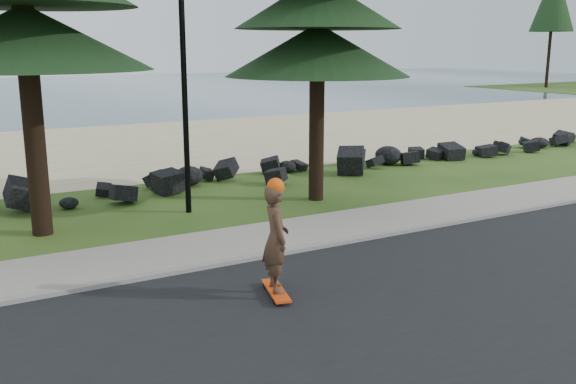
# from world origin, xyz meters

# --- Properties ---
(ground) EXTENTS (160.00, 160.00, 0.00)m
(ground) POSITION_xyz_m (0.00, 0.00, 0.00)
(ground) COLOR #254716
(ground) RESTS_ON ground
(road) EXTENTS (160.00, 7.00, 0.02)m
(road) POSITION_xyz_m (0.00, -4.50, 0.01)
(road) COLOR black
(road) RESTS_ON ground
(kerb) EXTENTS (160.00, 0.20, 0.10)m
(kerb) POSITION_xyz_m (0.00, -0.90, 0.05)
(kerb) COLOR gray
(kerb) RESTS_ON ground
(sidewalk) EXTENTS (160.00, 2.00, 0.08)m
(sidewalk) POSITION_xyz_m (0.00, 0.20, 0.04)
(sidewalk) COLOR gray
(sidewalk) RESTS_ON ground
(beach_sand) EXTENTS (160.00, 15.00, 0.01)m
(beach_sand) POSITION_xyz_m (0.00, 14.50, 0.01)
(beach_sand) COLOR tan
(beach_sand) RESTS_ON ground
(seawall_boulders) EXTENTS (60.00, 2.40, 1.10)m
(seawall_boulders) POSITION_xyz_m (0.00, 5.60, 0.00)
(seawall_boulders) COLOR black
(seawall_boulders) RESTS_ON ground
(lamp_post) EXTENTS (0.25, 0.14, 8.14)m
(lamp_post) POSITION_xyz_m (0.00, 3.20, 4.13)
(lamp_post) COLOR black
(lamp_post) RESTS_ON ground
(skateboarder) EXTENTS (0.58, 1.10, 2.00)m
(skateboarder) POSITION_xyz_m (-0.72, -2.74, 1.00)
(skateboarder) COLOR #EB430D
(skateboarder) RESTS_ON ground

